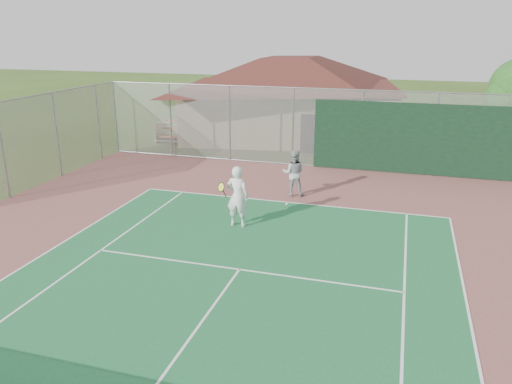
% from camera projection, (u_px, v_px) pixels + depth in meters
% --- Properties ---
extents(back_fence, '(20.08, 0.11, 3.53)m').
position_uv_depth(back_fence, '(363.00, 133.00, 21.46)').
color(back_fence, gray).
rests_on(back_fence, ground).
extents(side_fence_left, '(0.08, 9.00, 3.50)m').
position_uv_depth(side_fence_left, '(57.00, 135.00, 20.65)').
color(side_fence_left, gray).
rests_on(side_fence_left, ground).
extents(clubhouse, '(13.47, 10.10, 5.31)m').
position_uv_depth(clubhouse, '(290.00, 89.00, 28.15)').
color(clubhouse, tan).
rests_on(clubhouse, ground).
extents(bleachers, '(2.97, 1.81, 1.09)m').
position_uv_depth(bleachers, '(185.00, 132.00, 27.34)').
color(bleachers, '#A94227').
rests_on(bleachers, ground).
extents(player_white_front, '(0.98, 0.73, 1.95)m').
position_uv_depth(player_white_front, '(237.00, 197.00, 15.50)').
color(player_white_front, silver).
rests_on(player_white_front, ground).
extents(player_grey_back, '(0.95, 0.80, 1.73)m').
position_uv_depth(player_grey_back, '(294.00, 173.00, 18.42)').
color(player_grey_back, '#9A9D9F').
rests_on(player_grey_back, ground).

